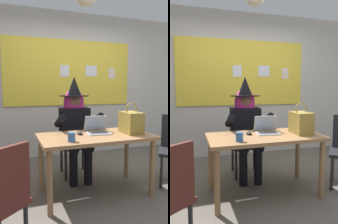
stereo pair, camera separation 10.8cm
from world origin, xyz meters
The scene contains 9 objects.
ground_plane centered at (0.00, 0.00, 0.00)m, with size 24.00×24.00×0.00m, color #5B544C.
wall_back_bulletin centered at (0.00, 1.75, 1.35)m, with size 5.53×1.85×2.66m.
desk_main centered at (-0.13, 0.09, 0.62)m, with size 1.33×0.72×0.72m.
chair_at_desk centered at (-0.20, 0.80, 0.52)m, with size 0.44×0.44×0.92m.
person_costumed centered at (-0.21, 0.68, 0.80)m, with size 0.62×0.69×1.44m.
laptop centered at (-0.07, 0.20, 0.77)m, with size 0.30×0.30×0.21m.
computer_mouse centered at (-0.30, 0.17, 0.74)m, with size 0.06×0.10×0.03m, color black.
handbag centered at (0.33, 0.07, 0.85)m, with size 0.20×0.30×0.38m.
coffee_mug centered at (-0.48, -0.12, 0.77)m, with size 0.08×0.08×0.10m, color #336099.
Camera 1 is at (-1.07, -2.25, 1.28)m, focal length 34.71 mm.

